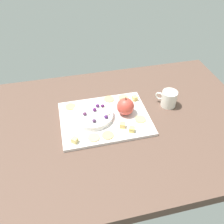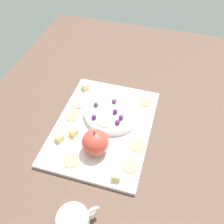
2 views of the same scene
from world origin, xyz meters
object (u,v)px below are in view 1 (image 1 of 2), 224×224
(platter, at_px, (104,119))
(cracker_3, at_px, (108,135))
(cracker_0, at_px, (109,99))
(cheese_cube_2, at_px, (75,140))
(grape_2, at_px, (94,110))
(cracker_2, at_px, (140,119))
(grape_5, at_px, (103,106))
(grape_4, at_px, (85,114))
(apple_whole, at_px, (125,106))
(grape_3, at_px, (106,117))
(cheese_cube_0, at_px, (122,125))
(cheese_cube_1, at_px, (135,98))
(grape_0, at_px, (94,121))
(apple_slice_0, at_px, (103,112))
(cheese_cube_3, at_px, (132,129))
(cracker_4, at_px, (71,106))
(cracker_5, at_px, (94,137))
(serving_dish, at_px, (93,115))
(cracker_1, at_px, (123,98))
(cup, at_px, (169,99))
(grape_1, at_px, (97,106))

(platter, distance_m, cracker_3, 0.11)
(cracker_0, bearing_deg, cheese_cube_2, -129.20)
(grape_2, bearing_deg, cracker_2, -21.95)
(grape_2, bearing_deg, grape_5, 23.32)
(platter, xyz_separation_m, grape_5, (0.01, 0.05, 0.04))
(cracker_2, height_order, grape_5, grape_5)
(grape_5, bearing_deg, cracker_0, 60.58)
(cracker_0, bearing_deg, grape_4, -140.28)
(apple_whole, distance_m, grape_3, 0.11)
(cheese_cube_0, distance_m, cheese_cube_1, 0.20)
(cracker_2, bearing_deg, grape_0, 177.82)
(cracker_3, xyz_separation_m, grape_4, (-0.08, 0.12, 0.03))
(cheese_cube_2, relative_size, cracker_0, 0.46)
(grape_0, relative_size, apple_slice_0, 0.32)
(cheese_cube_3, relative_size, cracker_4, 0.46)
(cracker_5, bearing_deg, cheese_cube_1, 40.28)
(serving_dish, height_order, apple_slice_0, apple_slice_0)
(cheese_cube_1, bearing_deg, grape_2, -163.29)
(cheese_cube_1, xyz_separation_m, grape_0, (-0.22, -0.13, 0.02))
(serving_dish, xyz_separation_m, grape_5, (0.06, 0.03, 0.02))
(platter, relative_size, cheese_cube_1, 17.53)
(platter, xyz_separation_m, cracker_1, (0.12, 0.12, 0.01))
(cracker_4, height_order, cup, cup)
(apple_whole, xyz_separation_m, cheese_cube_2, (-0.24, -0.12, -0.03))
(cracker_5, bearing_deg, cracker_3, -0.58)
(cheese_cube_1, bearing_deg, apple_whole, -130.60)
(serving_dish, bearing_deg, cup, 2.61)
(grape_5, bearing_deg, grape_0, -123.40)
(cracker_0, relative_size, apple_slice_0, 0.93)
(apple_slice_0, bearing_deg, cracker_0, 66.23)
(serving_dish, distance_m, apple_whole, 0.15)
(cheese_cube_0, height_order, grape_1, grape_1)
(cracker_0, bearing_deg, cheese_cube_0, -85.88)
(cheese_cube_1, distance_m, grape_1, 0.19)
(serving_dish, distance_m, cracker_2, 0.21)
(cheese_cube_2, relative_size, cracker_2, 0.46)
(cracker_0, relative_size, cracker_4, 1.00)
(cheese_cube_0, relative_size, cracker_4, 0.46)
(grape_2, bearing_deg, apple_whole, -8.26)
(grape_5, bearing_deg, cracker_3, -95.25)
(cheese_cube_1, distance_m, grape_5, 0.17)
(cheese_cube_1, distance_m, cracker_4, 0.31)
(platter, bearing_deg, apple_slice_0, 101.60)
(cracker_3, height_order, cracker_4, same)
(platter, xyz_separation_m, cracker_0, (0.05, 0.12, 0.01))
(cheese_cube_3, relative_size, cracker_5, 0.46)
(cheese_cube_0, bearing_deg, platter, 129.29)
(grape_3, bearing_deg, cheese_cube_3, -39.02)
(apple_slice_0, bearing_deg, platter, -78.40)
(cracker_3, height_order, grape_5, grape_5)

